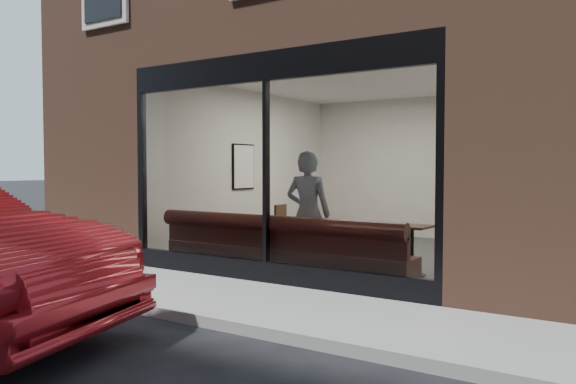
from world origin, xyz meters
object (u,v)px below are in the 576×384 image
Objects in this scene: banquette at (282,263)px; cafe_chair_left at (271,243)px; cafe_table_left at (245,219)px; person at (308,214)px; cafe_table_right at (411,226)px.

banquette is 10.35× the size of cafe_chair_left.
banquette is 5.72× the size of cafe_table_left.
banquette is at bearing 125.04° from cafe_chair_left.
cafe_table_left is at bearing -26.38° from person.
person reaches higher than cafe_table_left.
cafe_table_left reaches higher than banquette.
banquette is 7.29× the size of cafe_table_right.
cafe_table_right is (1.28, 0.84, -0.19)m from person.
banquette reaches higher than cafe_chair_left.
person reaches higher than cafe_table_right.
person is at bearing -17.46° from cafe_table_left.
cafe_table_left is 2.81m from cafe_table_right.
cafe_table_right reaches higher than cafe_chair_left.
cafe_table_right is 1.42× the size of cafe_chair_left.
banquette is 1.56m from cafe_table_left.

